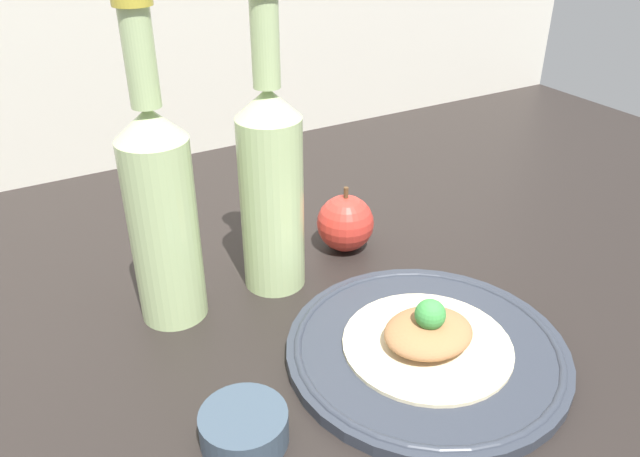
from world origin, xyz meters
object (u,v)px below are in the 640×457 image
plated_food (428,335)px  cider_bottle_right (271,183)px  plate (426,349)px  cider_bottle_left (161,208)px  dipping_bowl (244,427)px  apple (345,223)px

plated_food → cider_bottle_right: cider_bottle_right is taller
plate → plated_food: 1.79cm
plated_food → cider_bottle_left: bearing=135.1°
cider_bottle_left → cider_bottle_right: same height
dipping_bowl → plate: bearing=2.5°
plated_food → plate: bearing=-90.0°
dipping_bowl → cider_bottle_left: bearing=88.2°
dipping_bowl → plated_food: bearing=2.5°
cider_bottle_right → plated_food: bearing=-69.5°
cider_bottle_left → dipping_bowl: (-0.61, -20.03, -11.24)cm
cider_bottle_left → apple: bearing=5.8°
plate → dipping_bowl: 19.84cm
plate → apple: (3.87, 21.52, 2.80)cm
plate → cider_bottle_left: bearing=135.1°
plated_food → dipping_bowl: size_ratio=2.23×
cider_bottle_left → apple: cider_bottle_left is taller
apple → cider_bottle_left: bearing=-174.2°
plate → cider_bottle_left: (-19.20, 19.16, 11.93)cm
plate → cider_bottle_right: bearing=110.5°
plate → cider_bottle_left: cider_bottle_left is taller
cider_bottle_right → dipping_bowl: (-12.66, -20.03, -11.24)cm
plate → plated_food: plated_food is taller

